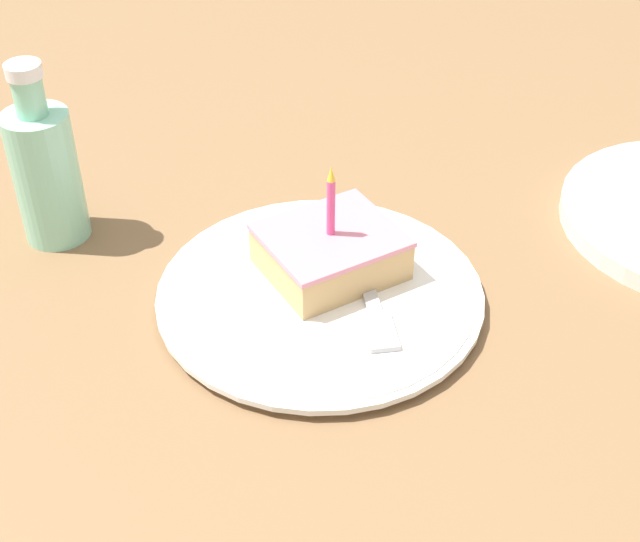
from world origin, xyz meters
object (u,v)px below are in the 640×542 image
(plate, at_px, (320,294))
(fork, at_px, (368,290))
(cake_slice, at_px, (330,251))
(bottle, at_px, (46,171))

(plate, height_order, fork, fork)
(cake_slice, relative_size, bottle, 0.64)
(plate, height_order, cake_slice, cake_slice)
(fork, xyz_separation_m, bottle, (-0.20, 0.24, 0.05))
(plate, bearing_deg, cake_slice, 41.23)
(cake_slice, distance_m, fork, 0.05)
(cake_slice, xyz_separation_m, fork, (0.01, -0.04, -0.02))
(bottle, bearing_deg, fork, -50.25)
(plate, xyz_separation_m, fork, (0.03, -0.02, 0.01))
(plate, distance_m, bottle, 0.28)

